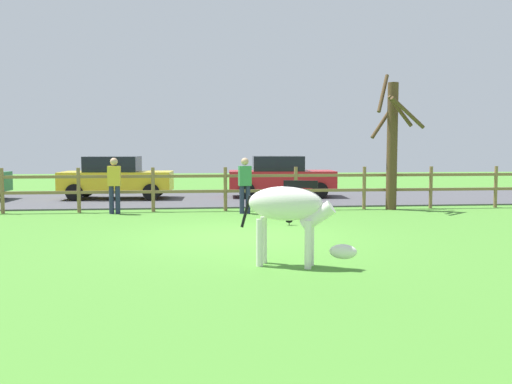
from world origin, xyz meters
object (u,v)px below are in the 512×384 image
at_px(bare_tree, 392,141).
at_px(crow_on_grass, 290,220).
at_px(parked_car_yellow, 116,177).
at_px(zebra, 291,210).
at_px(visitor_right_of_tree, 245,183).
at_px(visitor_left_of_tree, 114,183).
at_px(parked_car_red, 281,176).

height_order(bare_tree, crow_on_grass, bare_tree).
distance_m(crow_on_grass, parked_car_yellow, 9.11).
bearing_deg(zebra, visitor_right_of_tree, 90.59).
relative_size(parked_car_yellow, visitor_left_of_tree, 2.49).
height_order(bare_tree, visitor_right_of_tree, bare_tree).
bearing_deg(visitor_left_of_tree, bare_tree, 1.54).
distance_m(bare_tree, visitor_left_of_tree, 8.54).
xyz_separation_m(zebra, visitor_left_of_tree, (-3.88, 7.75, -0.02)).
distance_m(parked_car_yellow, visitor_right_of_tree, 6.47).
bearing_deg(crow_on_grass, visitor_right_of_tree, 108.50).
height_order(bare_tree, parked_car_red, bare_tree).
bearing_deg(visitor_left_of_tree, parked_car_red, 38.96).
relative_size(bare_tree, crow_on_grass, 19.73).
bearing_deg(parked_car_red, zebra, -98.05).
height_order(zebra, parked_car_red, parked_car_red).
bearing_deg(crow_on_grass, parked_car_red, 82.93).
height_order(zebra, crow_on_grass, zebra).
distance_m(bare_tree, crow_on_grass, 5.34).
xyz_separation_m(crow_on_grass, visitor_left_of_tree, (-4.68, 2.98, 0.78)).
bearing_deg(zebra, crow_on_grass, 80.41).
xyz_separation_m(bare_tree, zebra, (-4.57, -7.97, -1.21)).
height_order(parked_car_yellow, visitor_left_of_tree, visitor_left_of_tree).
bearing_deg(bare_tree, visitor_left_of_tree, -178.46).
relative_size(crow_on_grass, parked_car_yellow, 0.05).
bearing_deg(crow_on_grass, zebra, -99.59).
xyz_separation_m(parked_car_red, visitor_right_of_tree, (-1.81, -4.88, 0.06)).
xyz_separation_m(crow_on_grass, parked_car_red, (0.93, 7.52, 0.72)).
xyz_separation_m(bare_tree, visitor_right_of_tree, (-4.65, -0.57, -1.23)).
height_order(crow_on_grass, visitor_left_of_tree, visitor_left_of_tree).
relative_size(parked_car_red, visitor_right_of_tree, 2.50).
xyz_separation_m(visitor_left_of_tree, visitor_right_of_tree, (3.80, -0.34, 0.00)).
relative_size(bare_tree, zebra, 2.29).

